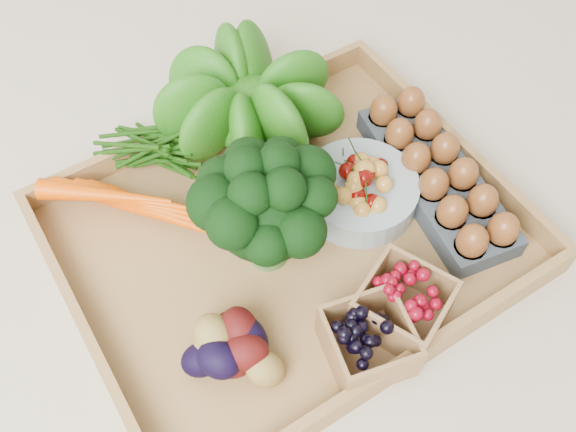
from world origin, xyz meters
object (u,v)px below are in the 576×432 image
tray (288,239)px  cherry_bowl (359,192)px  egg_carton (435,179)px  broccoli (267,226)px

tray → cherry_bowl: cherry_bowl is taller
egg_carton → cherry_bowl: bearing=170.4°
broccoli → cherry_bowl: (0.14, 0.01, -0.05)m
cherry_bowl → egg_carton: cherry_bowl is taller
broccoli → cherry_bowl: bearing=3.0°
broccoli → egg_carton: broccoli is taller
tray → broccoli: bearing=-163.7°
broccoli → tray: bearing=16.3°
cherry_bowl → broccoli: bearing=-177.0°
tray → broccoli: broccoli is taller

